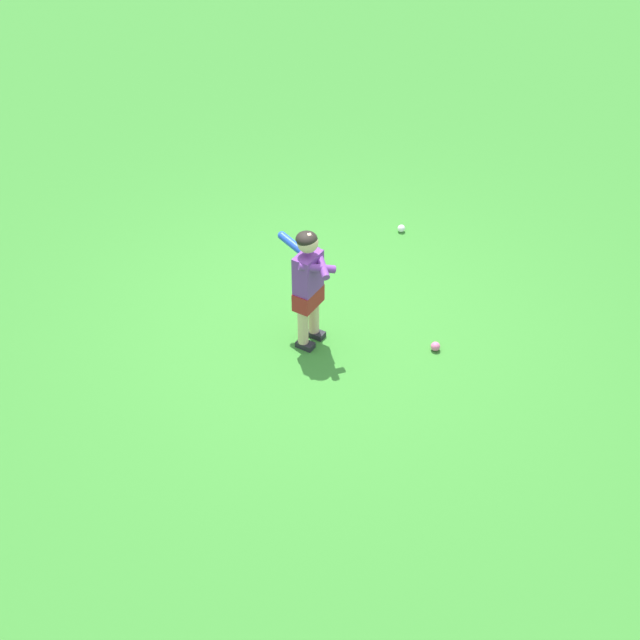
% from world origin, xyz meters
% --- Properties ---
extents(ground_plane, '(40.00, 40.00, 0.00)m').
position_xyz_m(ground_plane, '(0.00, 0.00, 0.00)').
color(ground_plane, '#38842D').
extents(child_batter, '(0.35, 0.60, 1.08)m').
position_xyz_m(child_batter, '(0.21, 0.26, 0.65)').
color(child_batter, '#232328').
rests_on(child_batter, ground).
extents(play_ball_near_batter, '(0.08, 0.08, 0.08)m').
position_xyz_m(play_ball_near_batter, '(-1.20, -1.07, 0.04)').
color(play_ball_near_batter, white).
rests_on(play_ball_near_batter, ground).
extents(play_ball_midfield, '(0.08, 0.08, 0.08)m').
position_xyz_m(play_ball_midfield, '(-0.75, 0.72, 0.04)').
color(play_ball_midfield, pink).
rests_on(play_ball_midfield, ground).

